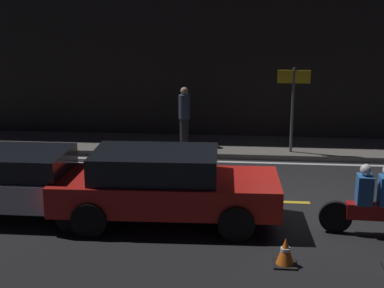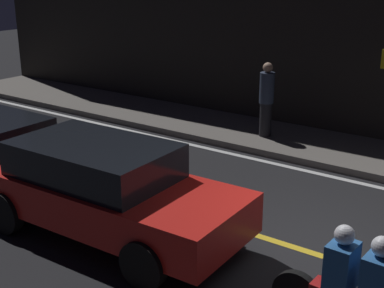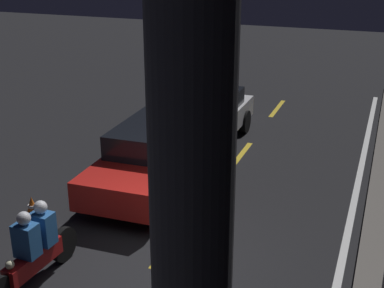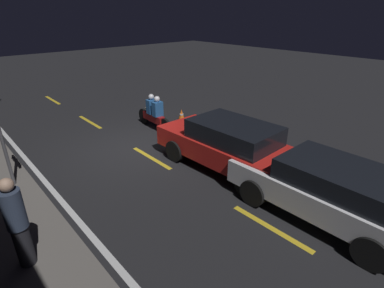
{
  "view_description": "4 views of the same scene",
  "coord_description": "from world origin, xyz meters",
  "views": [
    {
      "loc": [
        -1.57,
        -11.26,
        4.23
      ],
      "look_at": [
        -2.64,
        0.24,
        1.22
      ],
      "focal_mm": 50.0,
      "sensor_mm": 36.0,
      "label": 1
    },
    {
      "loc": [
        2.4,
        -6.61,
        3.97
      ],
      "look_at": [
        -2.7,
        0.5,
        1.05
      ],
      "focal_mm": 50.0,
      "sensor_mm": 36.0,
      "label": 2
    },
    {
      "loc": [
        7.01,
        3.38,
        5.24
      ],
      "look_at": [
        -2.7,
        -0.29,
        1.29
      ],
      "focal_mm": 50.0,
      "sensor_mm": 36.0,
      "label": 3
    },
    {
      "loc": [
        -8.21,
        4.72,
        4.3
      ],
      "look_at": [
        -2.72,
        -0.2,
        1.0
      ],
      "focal_mm": 28.0,
      "sensor_mm": 36.0,
      "label": 4
    }
  ],
  "objects": [
    {
      "name": "ground_plane",
      "position": [
        0.0,
        0.0,
        0.0
      ],
      "size": [
        56.0,
        56.0,
        0.0
      ],
      "primitive_type": "plane",
      "color": "black"
    },
    {
      "name": "motorcycle",
      "position": [
        1.0,
        -1.58,
        0.65
      ],
      "size": [
        2.21,
        0.39,
        1.38
      ],
      "rotation": [
        0.0,
        0.0,
        -0.05
      ],
      "color": "black",
      "rests_on": "ground"
    },
    {
      "name": "sedan_white",
      "position": [
        -6.06,
        -1.22,
        0.74
      ],
      "size": [
        4.22,
        1.86,
        1.36
      ],
      "rotation": [
        0.0,
        0.0,
        0.0
      ],
      "color": "silver",
      "rests_on": "ground"
    },
    {
      "name": "lane_solid_kerb",
      "position": [
        0.0,
        3.01,
        0.0
      ],
      "size": [
        25.2,
        0.14,
        0.01
      ],
      "color": "silver",
      "rests_on": "ground"
    },
    {
      "name": "traffic_cone_near",
      "position": [
        -0.77,
        -2.98,
        0.24
      ],
      "size": [
        0.39,
        0.39,
        0.49
      ],
      "color": "black",
      "rests_on": "ground"
    },
    {
      "name": "lane_dash_b",
      "position": [
        -5.5,
        0.0,
        0.0
      ],
      "size": [
        2.0,
        0.14,
        0.01
      ],
      "color": "gold",
      "rests_on": "ground"
    },
    {
      "name": "raised_curb",
      "position": [
        0.0,
        4.39,
        0.08
      ],
      "size": [
        28.0,
        2.26,
        0.15
      ],
      "color": "#605B56",
      "rests_on": "ground"
    },
    {
      "name": "shop_sign",
      "position": [
        -0.12,
        3.7,
        1.84
      ],
      "size": [
        0.9,
        0.08,
        2.4
      ],
      "color": "#4C4C51",
      "rests_on": "raised_curb"
    },
    {
      "name": "pedestrian",
      "position": [
        -3.23,
        4.21,
        1.04
      ],
      "size": [
        0.34,
        0.34,
        1.74
      ],
      "color": "black",
      "rests_on": "raised_curb"
    },
    {
      "name": "taxi_red",
      "position": [
        -3.06,
        -1.31,
        0.78
      ],
      "size": [
        4.47,
        1.95,
        1.46
      ],
      "rotation": [
        0.0,
        0.0,
        0.03
      ],
      "color": "red",
      "rests_on": "ground"
    },
    {
      "name": "lane_dash_c",
      "position": [
        -1.0,
        0.0,
        0.0
      ],
      "size": [
        2.0,
        0.14,
        0.01
      ],
      "color": "gold",
      "rests_on": "ground"
    },
    {
      "name": "building_front",
      "position": [
        0.0,
        5.67,
        3.95
      ],
      "size": [
        28.0,
        0.3,
        7.9
      ],
      "color": "black",
      "rests_on": "ground"
    }
  ]
}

